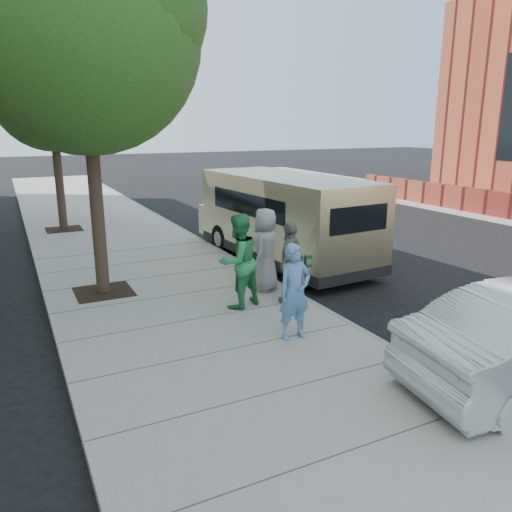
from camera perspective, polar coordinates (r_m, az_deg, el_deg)
name	(u,v)px	position (r m, az deg, el deg)	size (l,w,h in m)	color
ground	(245,317)	(9.97, -1.22, -7.00)	(120.00, 120.00, 0.00)	black
sidewalk	(198,322)	(9.58, -6.67, -7.52)	(5.00, 60.00, 0.15)	gray
curb_face	(307,302)	(10.60, 5.86, -5.29)	(0.12, 60.00, 0.16)	gray
tree_near	(84,25)	(11.06, -19.01, 23.66)	(4.62, 4.60, 7.53)	black
tree_far	(51,88)	(18.49, -22.35, 17.38)	(3.92, 3.80, 6.49)	black
parking_meter	(303,276)	(8.72, 5.41, -2.33)	(0.29, 0.14, 1.37)	gray
van	(283,217)	(13.70, 3.06, 4.51)	(2.57, 6.56, 2.39)	#C3BD8C
person_officer	(295,292)	(8.42, 4.42, -4.10)	(0.60, 0.40, 1.65)	#5A8DC0
person_green_shirt	(238,261)	(9.83, -2.03, -0.58)	(0.92, 0.71, 1.89)	#2F9150
person_gray_shirt	(265,250)	(10.88, 1.09, 0.74)	(0.89, 0.58, 1.82)	#979799
person_striped_polo	(290,262)	(10.17, 3.95, -0.69)	(0.98, 0.41, 1.68)	slate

